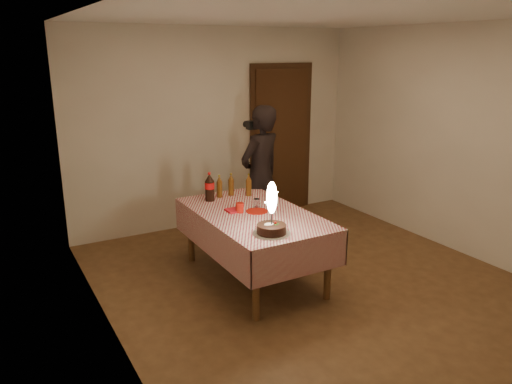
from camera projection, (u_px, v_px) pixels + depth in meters
ground at (313, 283)px, 5.10m from camera, size 4.00×4.50×0.01m
room_shell at (317, 121)px, 4.73m from camera, size 4.04×4.54×2.62m
dining_table at (254, 222)px, 5.05m from camera, size 1.02×1.72×0.72m
birthday_cake at (272, 221)px, 4.42m from camera, size 0.33×0.33×0.48m
red_plate at (257, 211)px, 5.06m from camera, size 0.22×0.22×0.01m
red_cup at (240, 208)px, 5.02m from camera, size 0.08×0.08×0.10m
clear_cup at (257, 203)px, 5.19m from camera, size 0.07×0.07×0.09m
napkin_stack at (234, 210)px, 5.06m from camera, size 0.15×0.15×0.02m
cola_bottle at (210, 187)px, 5.38m from camera, size 0.10×0.10×0.32m
amber_bottle_left at (219, 187)px, 5.52m from camera, size 0.06×0.06×0.25m
amber_bottle_right at (249, 185)px, 5.58m from camera, size 0.06×0.06×0.25m
amber_bottle_mid at (231, 185)px, 5.59m from camera, size 0.06×0.06×0.25m
photographer at (260, 176)px, 5.98m from camera, size 0.71×0.58×1.69m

